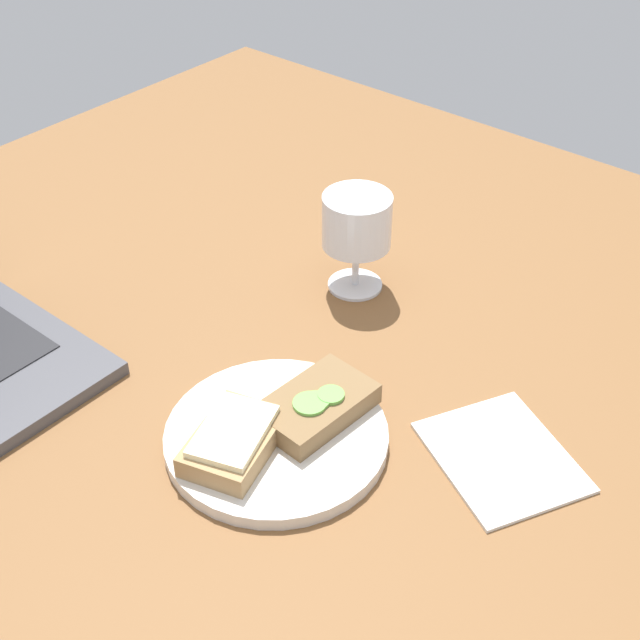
# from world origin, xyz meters

# --- Properties ---
(wooden_table) EXTENTS (1.40, 1.40, 0.03)m
(wooden_table) POSITION_xyz_m (0.00, 0.00, 0.01)
(wooden_table) COLOR brown
(wooden_table) RESTS_ON ground
(plate) EXTENTS (0.22, 0.22, 0.01)m
(plate) POSITION_xyz_m (-0.05, -0.06, 0.04)
(plate) COLOR silver
(plate) RESTS_ON wooden_table
(sandwich_with_cucumber) EXTENTS (0.12, 0.08, 0.03)m
(sandwich_with_cucumber) POSITION_xyz_m (-0.01, -0.08, 0.06)
(sandwich_with_cucumber) COLOR brown
(sandwich_with_cucumber) RESTS_ON plate
(sandwich_with_cheese) EXTENTS (0.12, 0.10, 0.03)m
(sandwich_with_cheese) POSITION_xyz_m (-0.10, -0.05, 0.06)
(sandwich_with_cheese) COLOR #A88456
(sandwich_with_cheese) RESTS_ON plate
(wine_glass) EXTENTS (0.08, 0.08, 0.12)m
(wine_glass) POSITION_xyz_m (0.21, 0.04, 0.12)
(wine_glass) COLOR white
(wine_glass) RESTS_ON wooden_table
(napkin) EXTENTS (0.18, 0.19, 0.00)m
(napkin) POSITION_xyz_m (0.07, -0.25, 0.03)
(napkin) COLOR white
(napkin) RESTS_ON wooden_table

